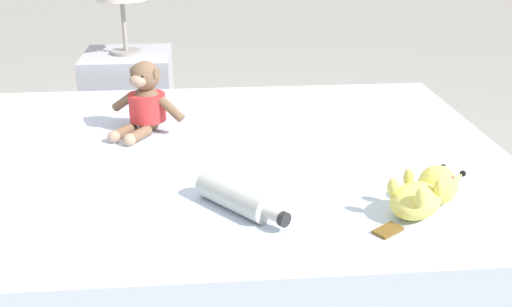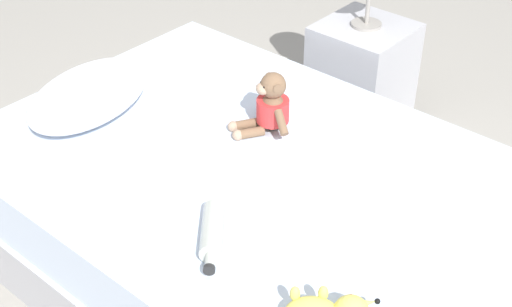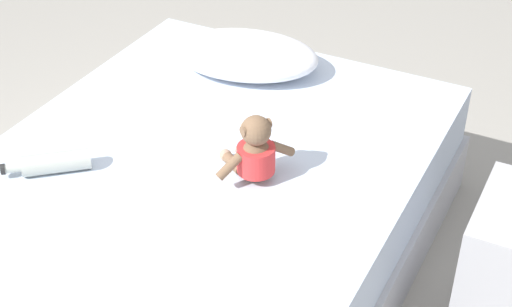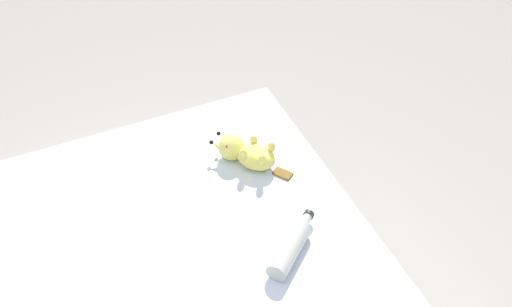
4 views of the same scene
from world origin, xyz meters
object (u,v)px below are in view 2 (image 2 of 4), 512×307
object	(u,v)px
bed	(256,218)
plush_monkey	(270,107)
pillow	(89,94)
nightstand	(361,77)
glass_bottle	(212,232)

from	to	relation	value
bed	plush_monkey	size ratio (longest dim) A/B	7.95
bed	plush_monkey	world-z (taller)	plush_monkey
pillow	nightstand	distance (m)	1.35
bed	glass_bottle	xyz separation A→B (m)	(-0.38, -0.15, 0.28)
pillow	bed	bearing A→B (deg)	-78.45
bed	glass_bottle	distance (m)	0.49
bed	plush_monkey	distance (m)	0.41
pillow	nightstand	xyz separation A→B (m)	(1.24, -0.45, -0.28)
glass_bottle	nightstand	distance (m)	1.55
pillow	nightstand	size ratio (longest dim) A/B	1.21
bed	plush_monkey	bearing A→B (deg)	28.23
glass_bottle	nightstand	size ratio (longest dim) A/B	0.47
bed	pillow	xyz separation A→B (m)	(-0.15, 0.72, 0.31)
nightstand	glass_bottle	bearing A→B (deg)	-163.80
bed	glass_bottle	size ratio (longest dim) A/B	8.28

